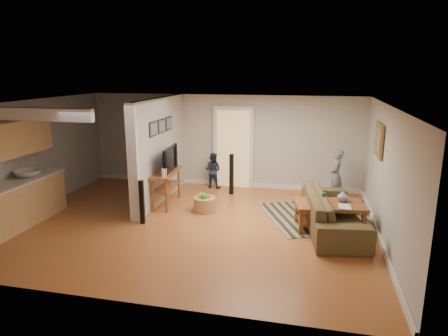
{
  "coord_description": "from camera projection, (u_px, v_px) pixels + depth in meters",
  "views": [
    {
      "loc": [
        2.41,
        -7.5,
        3.12
      ],
      "look_at": [
        0.58,
        0.56,
        1.1
      ],
      "focal_mm": 32.0,
      "sensor_mm": 36.0,
      "label": 1
    }
  ],
  "objects": [
    {
      "name": "room_shell",
      "position": [
        149.0,
        149.0,
        8.66
      ],
      "size": [
        7.54,
        6.02,
        2.52
      ],
      "color": "beige",
      "rests_on": "ground"
    },
    {
      "name": "speaker_left",
      "position": [
        142.0,
        202.0,
        8.28
      ],
      "size": [
        0.11,
        0.11,
        0.93
      ],
      "primitive_type": "cube",
      "rotation": [
        0.0,
        0.0,
        0.16
      ],
      "color": "black",
      "rests_on": "ground"
    },
    {
      "name": "sofa",
      "position": [
        332.0,
        229.0,
        8.07
      ],
      "size": [
        1.34,
        2.66,
        0.74
      ],
      "primitive_type": "imported",
      "rotation": [
        0.0,
        0.0,
        1.71
      ],
      "color": "#413520",
      "rests_on": "ground"
    },
    {
      "name": "toddler",
      "position": [
        213.0,
        187.0,
        10.97
      ],
      "size": [
        0.51,
        0.42,
        0.97
      ],
      "primitive_type": "imported",
      "rotation": [
        0.0,
        0.0,
        3.02
      ],
      "color": "#1F2942",
      "rests_on": "ground"
    },
    {
      "name": "speaker_right",
      "position": [
        232.0,
        174.0,
        10.26
      ],
      "size": [
        0.11,
        0.11,
        1.06
      ],
      "primitive_type": "cube",
      "rotation": [
        0.0,
        0.0,
        0.0
      ],
      "color": "black",
      "rests_on": "ground"
    },
    {
      "name": "area_rug",
      "position": [
        333.0,
        215.0,
        8.85
      ],
      "size": [
        3.5,
        3.1,
        0.01
      ],
      "primitive_type": "cube",
      "rotation": [
        0.0,
        0.0,
        0.42
      ],
      "color": "black",
      "rests_on": "ground"
    },
    {
      "name": "coffee_table",
      "position": [
        330.0,
        209.0,
        8.03
      ],
      "size": [
        1.48,
        1.02,
        0.81
      ],
      "rotation": [
        0.0,
        0.0,
        0.18
      ],
      "color": "#5E2F16",
      "rests_on": "ground"
    },
    {
      "name": "toy_basket",
      "position": [
        205.0,
        203.0,
        9.06
      ],
      "size": [
        0.51,
        0.51,
        0.45
      ],
      "color": "#A27246",
      "rests_on": "ground"
    },
    {
      "name": "tv_console",
      "position": [
        166.0,
        175.0,
        9.41
      ],
      "size": [
        0.59,
        1.32,
        1.11
      ],
      "rotation": [
        0.0,
        0.0,
        0.08
      ],
      "color": "#5E2F16",
      "rests_on": "ground"
    },
    {
      "name": "ground",
      "position": [
        191.0,
        224.0,
        8.37
      ],
      "size": [
        7.5,
        7.5,
        0.0
      ],
      "primitive_type": "plane",
      "color": "#9C5727",
      "rests_on": "ground"
    },
    {
      "name": "child",
      "position": [
        335.0,
        200.0,
        9.92
      ],
      "size": [
        0.35,
        0.49,
        1.26
      ],
      "primitive_type": "imported",
      "rotation": [
        0.0,
        0.0,
        -1.69
      ],
      "color": "gray",
      "rests_on": "ground"
    }
  ]
}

